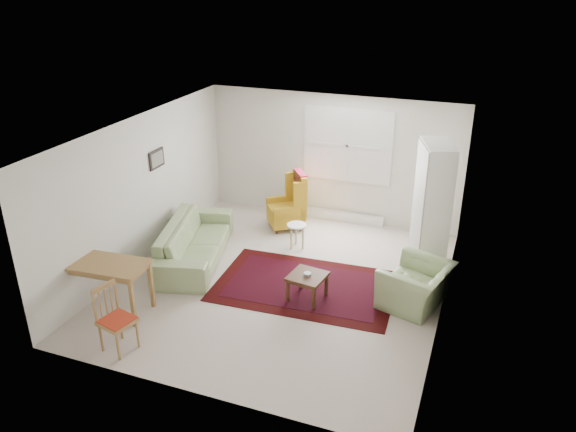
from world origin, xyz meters
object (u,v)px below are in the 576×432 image
(desk, at_px, (107,287))
(desk_chair, at_px, (117,320))
(wingback_chair, at_px, (285,201))
(coffee_table, at_px, (307,287))
(stool, at_px, (297,236))
(cabinet, at_px, (432,208))
(sofa, at_px, (194,235))
(armchair, at_px, (416,281))

(desk, height_order, desk_chair, desk_chair)
(wingback_chair, height_order, coffee_table, wingback_chair)
(stool, distance_m, desk_chair, 3.79)
(coffee_table, distance_m, cabinet, 2.45)
(coffee_table, relative_size, cabinet, 0.24)
(sofa, xyz_separation_m, armchair, (3.79, -0.11, -0.08))
(wingback_chair, height_order, desk, wingback_chair)
(wingback_chair, relative_size, coffee_table, 2.15)
(cabinet, bearing_deg, desk, -162.90)
(sofa, bearing_deg, desk, 152.29)
(stool, bearing_deg, desk, -123.76)
(desk, bearing_deg, coffee_table, 26.12)
(sofa, bearing_deg, desk_chair, 171.68)
(stool, bearing_deg, armchair, -26.31)
(wingback_chair, distance_m, coffee_table, 2.63)
(armchair, bearing_deg, stool, -100.21)
(sofa, height_order, armchair, sofa)
(sofa, bearing_deg, wingback_chair, -44.77)
(cabinet, bearing_deg, stool, 164.78)
(coffee_table, bearing_deg, wingback_chair, 118.07)
(armchair, bearing_deg, desk_chair, -38.65)
(sofa, distance_m, wingback_chair, 2.03)
(wingback_chair, relative_size, desk_chair, 1.21)
(wingback_chair, bearing_deg, cabinet, 41.85)
(coffee_table, bearing_deg, stool, 115.11)
(desk, bearing_deg, sofa, 77.36)
(desk_chair, bearing_deg, wingback_chair, 4.36)
(stool, relative_size, desk, 0.37)
(coffee_table, height_order, cabinet, cabinet)
(wingback_chair, relative_size, cabinet, 0.52)
(desk, distance_m, desk_chair, 1.03)
(cabinet, distance_m, desk, 5.20)
(stool, bearing_deg, desk_chair, -108.41)
(sofa, relative_size, desk, 1.87)
(coffee_table, relative_size, desk, 0.42)
(sofa, height_order, coffee_table, sofa)
(cabinet, bearing_deg, desk_chair, -151.44)
(sofa, relative_size, coffee_table, 4.47)
(wingback_chair, xyz_separation_m, cabinet, (2.78, -0.62, 0.52))
(sofa, height_order, desk_chair, sofa)
(desk_chair, bearing_deg, sofa, 20.31)
(wingback_chair, distance_m, desk, 3.87)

